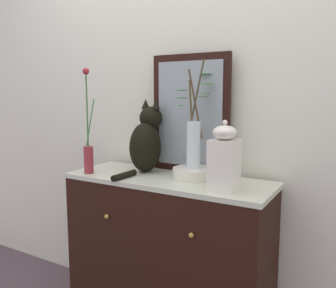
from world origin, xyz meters
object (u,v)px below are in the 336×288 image
object	(u,v)px
mirror_leaning	(190,114)
jar_lidded_porcelain	(224,159)
sideboard	(168,256)
vase_slim_green	(88,149)
cat_sitting	(146,141)
vase_glass_clear	(194,138)
bowl_porcelain	(193,173)

from	to	relation	value
mirror_leaning	jar_lidded_porcelain	distance (m)	0.45
sideboard	vase_slim_green	xyz separation A→B (m)	(-0.44, -0.13, 0.58)
mirror_leaning	jar_lidded_porcelain	xyz separation A→B (m)	(0.31, -0.27, -0.18)
cat_sitting	mirror_leaning	bearing A→B (deg)	28.42
sideboard	cat_sitting	bearing A→B (deg)	159.93
mirror_leaning	cat_sitting	xyz separation A→B (m)	(-0.22, -0.12, -0.15)
sideboard	jar_lidded_porcelain	size ratio (longest dim) A/B	3.44
cat_sitting	vase_slim_green	xyz separation A→B (m)	(-0.26, -0.20, -0.04)
cat_sitting	vase_glass_clear	distance (m)	0.31
cat_sitting	vase_slim_green	bearing A→B (deg)	-142.54
vase_slim_green	jar_lidded_porcelain	xyz separation A→B (m)	(0.78, 0.04, 0.01)
vase_slim_green	jar_lidded_porcelain	size ratio (longest dim) A/B	1.78
vase_slim_green	bowl_porcelain	size ratio (longest dim) A/B	2.68
vase_slim_green	vase_glass_clear	world-z (taller)	vase_glass_clear
mirror_leaning	cat_sitting	distance (m)	0.29
mirror_leaning	sideboard	bearing A→B (deg)	-100.97
vase_glass_clear	vase_slim_green	bearing A→B (deg)	-162.06
cat_sitting	jar_lidded_porcelain	distance (m)	0.55
bowl_porcelain	vase_slim_green	bearing A→B (deg)	-162.11
sideboard	mirror_leaning	distance (m)	0.79
mirror_leaning	bowl_porcelain	bearing A→B (deg)	-56.74
mirror_leaning	jar_lidded_porcelain	size ratio (longest dim) A/B	2.03
sideboard	jar_lidded_porcelain	xyz separation A→B (m)	(0.35, -0.09, 0.59)
sideboard	vase_slim_green	size ratio (longest dim) A/B	1.93
vase_slim_green	mirror_leaning	bearing A→B (deg)	33.54
sideboard	vase_slim_green	world-z (taller)	vase_slim_green
mirror_leaning	vase_glass_clear	bearing A→B (deg)	-56.29
cat_sitting	jar_lidded_porcelain	world-z (taller)	cat_sitting
mirror_leaning	vase_glass_clear	xyz separation A→B (m)	(0.09, -0.13, -0.12)
sideboard	mirror_leaning	world-z (taller)	mirror_leaning
mirror_leaning	vase_slim_green	size ratio (longest dim) A/B	1.14
cat_sitting	bowl_porcelain	distance (m)	0.34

